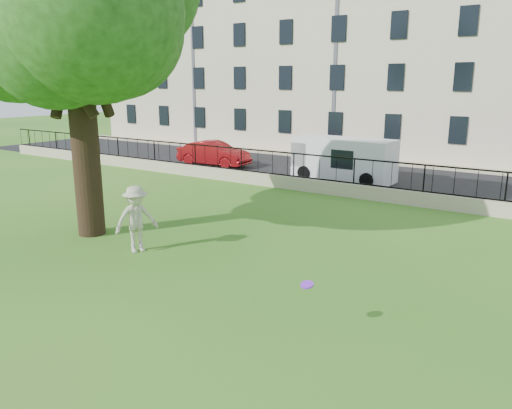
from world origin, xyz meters
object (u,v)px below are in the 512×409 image
Objects in this scene: red_sedan at (214,154)px; man at (136,219)px; white_van at (343,159)px; frisbee at (307,285)px.

man is at bearing -154.20° from red_sedan.
white_van reaches higher than red_sedan.
man is 13.72m from white_van.
red_sedan is (-7.79, 13.53, -0.26)m from man.
frisbee is 20.80m from red_sedan.
man is at bearing -89.80° from white_van.
white_van is at bearing -92.90° from red_sedan.
man reaches higher than red_sedan.
white_van reaches higher than frisbee.
frisbee is at bearing -140.72° from red_sedan.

